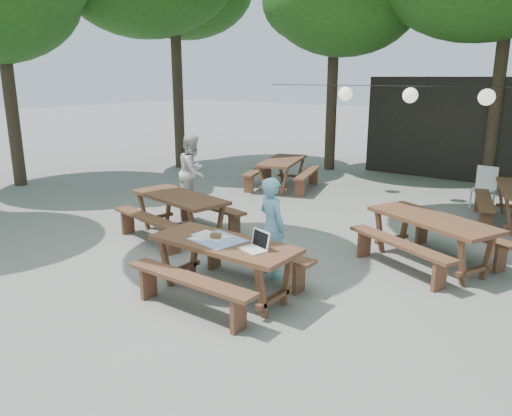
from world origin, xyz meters
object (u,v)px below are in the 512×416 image
Objects in this scene: picnic_table_nw at (180,215)px; main_picnic_table at (224,268)px; woman at (272,227)px; second_person at (193,172)px; plastic_chair at (483,196)px.

main_picnic_table is at bearing -22.41° from picnic_table_nw.
woman is (0.10, 0.94, 0.34)m from main_picnic_table.
second_person is at bearing 136.93° from picnic_table_nw.
woman is at bearing -2.33° from picnic_table_nw.
plastic_chair is at bearing -72.95° from second_person.
main_picnic_table is at bearing -101.22° from plastic_chair.
main_picnic_table is at bearing 105.37° from woman.
plastic_chair reaches higher than picnic_table_nw.
second_person is (-3.46, 3.07, 0.42)m from main_picnic_table.
second_person is at bearing 138.36° from main_picnic_table.
main_picnic_table is 1.01m from woman.
picnic_table_nw is 2.49m from woman.
main_picnic_table is at bearing -151.38° from second_person.
woman reaches higher than picnic_table_nw.
second_person is at bearing -141.00° from plastic_chair.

